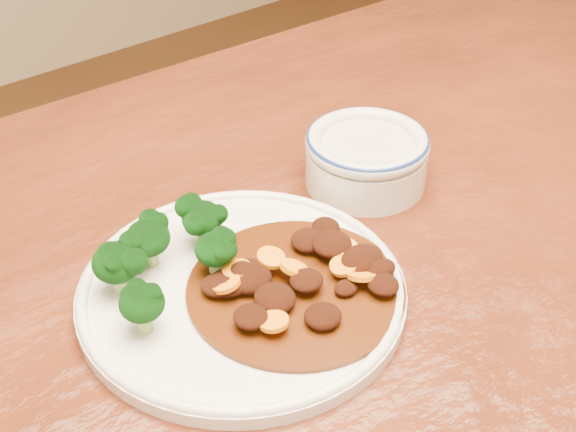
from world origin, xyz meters
TOP-DOWN VIEW (x-y plane):
  - dining_table at (-0.00, 0.00)m, footprint 1.54×0.96m
  - dinner_plate at (-0.12, 0.01)m, footprint 0.30×0.30m
  - broccoli_florets at (-0.17, 0.06)m, footprint 0.14×0.11m
  - mince_stew at (-0.08, -0.02)m, footprint 0.20×0.20m
  - dip_bowl at (0.10, 0.07)m, footprint 0.13×0.13m

SIDE VIEW (x-z plane):
  - dining_table at x=0.00m, z-range 0.30..1.05m
  - dinner_plate at x=-0.12m, z-range 0.75..0.77m
  - mince_stew at x=-0.08m, z-range 0.76..0.79m
  - dip_bowl at x=0.10m, z-range 0.75..0.81m
  - broccoli_florets at x=-0.17m, z-range 0.77..0.82m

